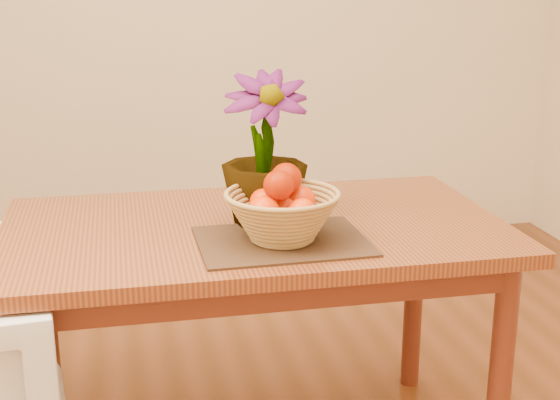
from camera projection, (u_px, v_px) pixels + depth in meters
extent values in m
cube|color=brown|center=(255.00, 230.00, 2.20)|extent=(1.40, 0.80, 0.04)
cube|color=#542113|center=(255.00, 250.00, 2.21)|extent=(1.28, 0.68, 0.08)
cylinder|color=#542113|center=(500.00, 382.00, 2.12)|extent=(0.06, 0.06, 0.71)
cylinder|color=#542113|center=(47.00, 323.00, 2.48)|extent=(0.06, 0.06, 0.71)
cylinder|color=#542113|center=(414.00, 292.00, 2.73)|extent=(0.06, 0.06, 0.71)
cube|color=#3B2615|center=(282.00, 241.00, 2.04)|extent=(0.44, 0.34, 0.01)
cylinder|color=#B48A4B|center=(282.00, 239.00, 2.03)|extent=(0.15, 0.15, 0.01)
sphere|color=#F14403|center=(282.00, 209.00, 2.01)|extent=(0.07, 0.07, 0.07)
sphere|color=#F14403|center=(300.00, 201.00, 2.06)|extent=(0.08, 0.08, 0.08)
sphere|color=#F14403|center=(264.00, 202.00, 2.06)|extent=(0.08, 0.08, 0.08)
sphere|color=#F14403|center=(264.00, 212.00, 1.96)|extent=(0.08, 0.08, 0.08)
sphere|color=#F14403|center=(302.00, 213.00, 1.97)|extent=(0.08, 0.08, 0.08)
sphere|color=#F14403|center=(286.00, 179.00, 2.02)|extent=(0.08, 0.08, 0.08)
sphere|color=#F14403|center=(279.00, 185.00, 1.96)|extent=(0.08, 0.08, 0.08)
sphere|color=#F14403|center=(286.00, 179.00, 2.02)|extent=(0.08, 0.08, 0.08)
sphere|color=#F14403|center=(279.00, 185.00, 1.96)|extent=(0.08, 0.08, 0.08)
imported|color=#1E4E16|center=(264.00, 150.00, 2.13)|extent=(0.26, 0.26, 0.42)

